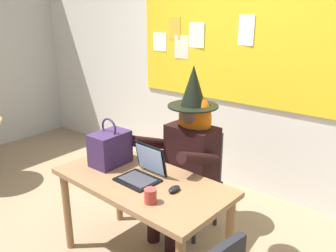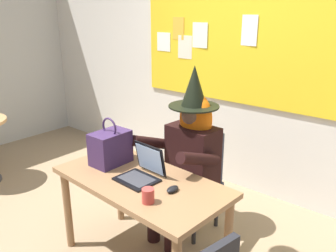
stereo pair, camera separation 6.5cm
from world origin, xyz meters
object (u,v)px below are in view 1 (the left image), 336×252
(desk_main, at_px, (142,192))
(handbag, at_px, (110,148))
(person_costumed, at_px, (188,147))
(coffee_mug, at_px, (150,196))
(chair_at_desk, at_px, (195,174))
(laptop, at_px, (143,172))
(computer_mouse, at_px, (174,189))

(desk_main, xyz_separation_m, handbag, (-0.37, 0.05, 0.23))
(desk_main, bearing_deg, person_costumed, 90.33)
(person_costumed, xyz_separation_m, coffee_mug, (0.27, -0.77, -0.02))
(chair_at_desk, relative_size, laptop, 2.97)
(handbag, bearing_deg, person_costumed, 54.79)
(chair_at_desk, xyz_separation_m, laptop, (-0.00, -0.67, 0.28))
(laptop, relative_size, handbag, 0.79)
(chair_at_desk, distance_m, computer_mouse, 0.78)
(person_costumed, relative_size, handbag, 3.87)
(desk_main, relative_size, computer_mouse, 12.78)
(coffee_mug, bearing_deg, person_costumed, 109.07)
(person_costumed, xyz_separation_m, computer_mouse, (0.29, -0.56, -0.05))
(person_costumed, bearing_deg, chair_at_desk, -178.76)
(laptop, bearing_deg, person_costumed, 93.22)
(chair_at_desk, distance_m, person_costumed, 0.32)
(chair_at_desk, distance_m, laptop, 0.73)
(laptop, bearing_deg, chair_at_desk, 92.90)
(laptop, height_order, handbag, handbag)
(coffee_mug, bearing_deg, computer_mouse, 82.34)
(chair_at_desk, bearing_deg, person_costumed, -1.34)
(chair_at_desk, bearing_deg, laptop, 0.15)
(handbag, bearing_deg, coffee_mug, -21.11)
(person_costumed, height_order, computer_mouse, person_costumed)
(laptop, bearing_deg, computer_mouse, 1.69)
(computer_mouse, bearing_deg, laptop, 176.61)
(computer_mouse, height_order, coffee_mug, coffee_mug)
(desk_main, height_order, laptop, laptop)
(computer_mouse, relative_size, handbag, 0.28)
(computer_mouse, bearing_deg, person_costumed, 115.72)
(desk_main, relative_size, person_costumed, 0.91)
(coffee_mug, bearing_deg, laptop, 140.88)
(coffee_mug, bearing_deg, desk_main, 142.96)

